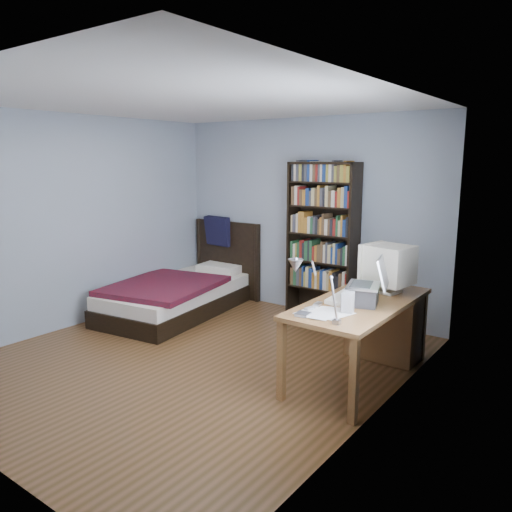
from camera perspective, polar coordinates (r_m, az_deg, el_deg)
name	(u,v)px	position (r m, az deg, el deg)	size (l,w,h in m)	color
room	(194,236)	(4.81, -7.12, 2.25)	(4.20, 4.24, 2.50)	#513618
desk	(379,321)	(5.07, 13.88, -7.25)	(0.75, 1.65, 0.73)	brown
crt_monitor	(388,265)	(4.88, 14.83, -1.04)	(0.46, 0.43, 0.46)	beige
laptop	(365,292)	(4.43, 12.40, -4.01)	(0.44, 0.42, 0.44)	#2D2D30
desk_lamp	(303,272)	(3.56, 5.35, -1.89)	(0.22, 0.48, 0.57)	#99999E
keyboard	(346,297)	(4.60, 10.24, -4.68)	(0.20, 0.51, 0.04)	beige
speaker	(348,302)	(4.19, 10.45, -5.25)	(0.09, 0.09, 0.18)	gray
soda_can	(357,288)	(4.76, 11.44, -3.62)	(0.07, 0.07, 0.13)	#073307
mouse	(368,293)	(4.79, 12.68, -4.15)	(0.06, 0.11, 0.04)	silver
phone_silver	(318,304)	(4.38, 7.07, -5.46)	(0.05, 0.10, 0.02)	#B6B6BB
phone_grey	(310,308)	(4.25, 6.15, -5.98)	(0.05, 0.09, 0.02)	gray
external_drive	(303,314)	(4.08, 5.40, -6.66)	(0.11, 0.11, 0.02)	gray
bookshelf	(322,242)	(6.22, 7.60, 1.65)	(0.88, 0.30, 1.95)	black
bed	(183,292)	(6.70, -8.37, -4.07)	(1.43, 2.31, 1.16)	black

